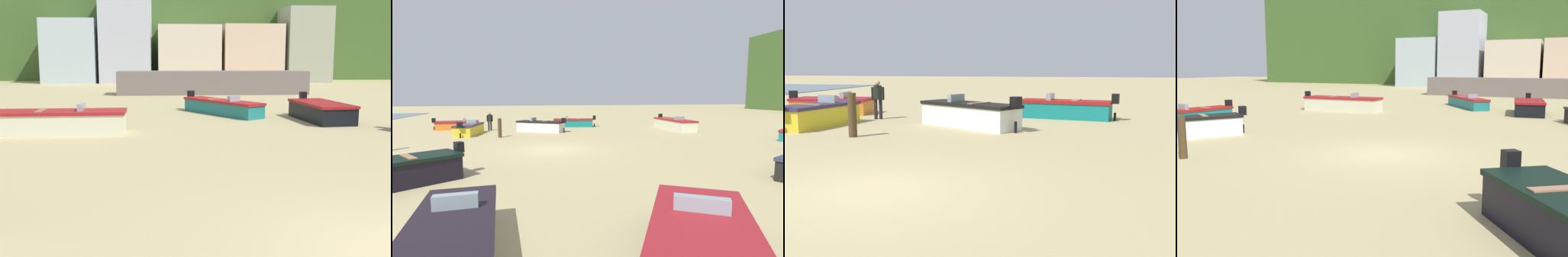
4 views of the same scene
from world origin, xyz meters
The scene contains 7 objects.
ground_plane centered at (0.00, 0.00, 0.00)m, with size 160.00×160.00×0.00m, color tan.
boat_white_4 centered at (-8.66, -0.20, 0.46)m, with size 3.20×4.11×1.21m.
boat_yellow_5 centered at (-7.73, -5.73, 0.43)m, with size 3.92×1.82×1.15m.
boat_teal_6 centered at (-12.09, 3.17, 0.41)m, with size 1.95×4.16×1.09m.
boat_orange_10 centered at (-11.94, -7.47, 0.38)m, with size 2.10×3.93×1.06m.
mooring_post_near_water centered at (-5.65, -3.27, 0.69)m, with size 0.26×0.26×1.38m, color #46341E.
beach_walker_foreground centered at (-10.28, -4.48, 0.95)m, with size 0.45×0.52×1.62m.
Camera 3 is at (7.46, 3.52, 2.25)m, focal length 42.12 mm.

